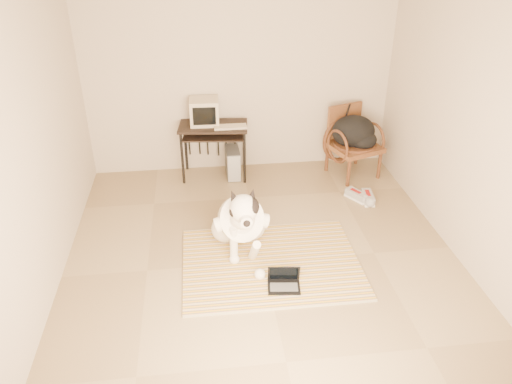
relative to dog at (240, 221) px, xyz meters
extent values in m
plane|color=#927C59|center=(0.21, -0.25, -0.35)|extent=(4.50, 4.50, 0.00)
plane|color=#C0B09D|center=(0.21, 2.00, 1.00)|extent=(4.50, 0.00, 4.50)
plane|color=#C0B09D|center=(0.21, -2.50, 1.00)|extent=(4.50, 0.00, 4.50)
plane|color=#C0B09D|center=(-1.79, -0.25, 1.00)|extent=(0.00, 4.50, 4.50)
plane|color=#C0B09D|center=(2.21, -0.25, 1.00)|extent=(0.00, 4.50, 4.50)
cube|color=gold|center=(0.28, -0.84, -0.34)|extent=(1.78, 0.28, 0.02)
cube|color=#457837|center=(0.28, -0.57, -0.34)|extent=(1.78, 0.28, 0.02)
cube|color=#68397E|center=(0.28, -0.30, -0.34)|extent=(1.78, 0.28, 0.02)
cube|color=orange|center=(0.28, -0.02, -0.34)|extent=(1.78, 0.28, 0.02)
cube|color=#BBB190|center=(0.28, 0.25, -0.34)|extent=(1.78, 0.28, 0.02)
sphere|color=white|center=(-0.15, 0.18, -0.20)|extent=(0.30, 0.30, 0.30)
sphere|color=white|center=(0.14, 0.19, -0.20)|extent=(0.30, 0.30, 0.30)
ellipsoid|color=white|center=(-0.01, 0.17, -0.17)|extent=(0.37, 0.33, 0.30)
ellipsoid|color=white|center=(0.00, -0.01, 0.03)|extent=(0.39, 0.69, 0.64)
cylinder|color=white|center=(0.00, 0.00, 0.03)|extent=(0.46, 0.59, 0.59)
sphere|color=white|center=(0.01, -0.20, 0.17)|extent=(0.25, 0.25, 0.25)
sphere|color=white|center=(0.01, -0.30, 0.33)|extent=(0.27, 0.27, 0.27)
ellipsoid|color=black|center=(0.05, -0.29, 0.34)|extent=(0.21, 0.24, 0.20)
cylinder|color=white|center=(0.01, -0.41, 0.28)|extent=(0.12, 0.15, 0.11)
sphere|color=black|center=(0.01, -0.49, 0.28)|extent=(0.07, 0.07, 0.07)
cone|color=black|center=(-0.08, -0.24, 0.43)|extent=(0.14, 0.14, 0.17)
cone|color=black|center=(0.10, -0.23, 0.43)|extent=(0.14, 0.14, 0.17)
torus|color=white|center=(0.01, -0.22, 0.22)|extent=(0.25, 0.14, 0.22)
cylinder|color=white|center=(-0.09, -0.21, -0.13)|extent=(0.09, 0.13, 0.41)
cylinder|color=white|center=(0.10, -0.33, -0.15)|extent=(0.09, 0.37, 0.42)
sphere|color=white|center=(-0.09, -0.24, -0.30)|extent=(0.11, 0.11, 0.11)
sphere|color=white|center=(0.13, -0.52, -0.29)|extent=(0.11, 0.11, 0.11)
cone|color=black|center=(-0.04, 0.43, -0.30)|extent=(0.21, 0.41, 0.10)
cube|color=black|center=(0.34, -0.70, -0.32)|extent=(0.33, 0.25, 0.02)
cube|color=#4E4D50|center=(0.34, -0.71, -0.31)|extent=(0.27, 0.16, 0.00)
cube|color=black|center=(0.35, -0.63, -0.22)|extent=(0.31, 0.11, 0.20)
cube|color=black|center=(0.35, -0.64, -0.21)|extent=(0.27, 0.09, 0.18)
cube|color=black|center=(-0.18, 1.73, 0.37)|extent=(0.92, 0.58, 0.03)
cube|color=black|center=(-0.18, 1.68, 0.25)|extent=(0.82, 0.47, 0.02)
cylinder|color=black|center=(-0.60, 1.57, 0.00)|extent=(0.04, 0.04, 0.70)
cylinder|color=black|center=(-0.55, 1.97, 0.00)|extent=(0.04, 0.04, 0.70)
cylinder|color=black|center=(0.20, 1.48, 0.00)|extent=(0.04, 0.04, 0.70)
cylinder|color=black|center=(0.24, 1.89, 0.00)|extent=(0.04, 0.04, 0.70)
cube|color=#BCAC93|center=(-0.28, 1.80, 0.54)|extent=(0.37, 0.36, 0.33)
cube|color=black|center=(-0.29, 1.63, 0.54)|extent=(0.29, 0.02, 0.23)
cube|color=#BCAC93|center=(0.04, 1.61, 0.39)|extent=(0.41, 0.15, 0.03)
cube|color=#4E4D50|center=(0.06, 1.71, -0.16)|extent=(0.18, 0.41, 0.39)
cube|color=#B2B2B6|center=(0.06, 1.50, -0.16)|extent=(0.16, 0.01, 0.37)
cube|color=brown|center=(1.67, 1.53, 0.05)|extent=(0.76, 0.75, 0.06)
cylinder|color=#3B1D10|center=(1.67, 1.53, 0.09)|extent=(0.56, 0.56, 0.04)
cube|color=brown|center=(1.58, 1.79, 0.33)|extent=(0.50, 0.21, 0.46)
cylinder|color=#3B1D10|center=(1.52, 1.22, -0.16)|extent=(0.05, 0.05, 0.37)
cylinder|color=#3B1D10|center=(1.35, 1.69, -0.16)|extent=(0.05, 0.05, 0.37)
cylinder|color=#3B1D10|center=(1.99, 1.38, -0.16)|extent=(0.05, 0.05, 0.37)
cylinder|color=#3B1D10|center=(1.82, 1.85, -0.16)|extent=(0.05, 0.05, 0.37)
ellipsoid|color=black|center=(1.64, 1.54, 0.28)|extent=(0.57, 0.47, 0.42)
ellipsoid|color=black|center=(1.75, 1.44, 0.19)|extent=(0.35, 0.29, 0.24)
cube|color=silver|center=(1.53, 0.87, -0.34)|extent=(0.26, 0.32, 0.03)
cube|color=gray|center=(1.53, 0.87, -0.29)|extent=(0.26, 0.31, 0.10)
cube|color=maroon|center=(1.53, 0.87, -0.25)|extent=(0.12, 0.16, 0.02)
cube|color=silver|center=(1.65, 0.80, -0.34)|extent=(0.15, 0.32, 0.03)
cube|color=gray|center=(1.65, 0.80, -0.29)|extent=(0.15, 0.31, 0.10)
cube|color=maroon|center=(1.65, 0.80, -0.25)|extent=(0.07, 0.16, 0.02)
camera|label=1|loc=(-0.38, -4.30, 2.77)|focal=35.00mm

